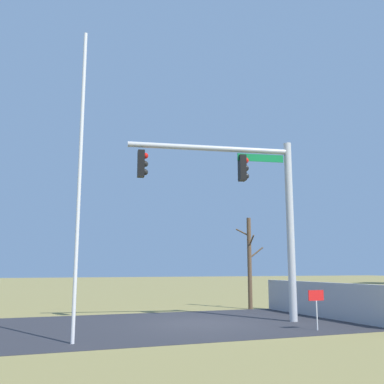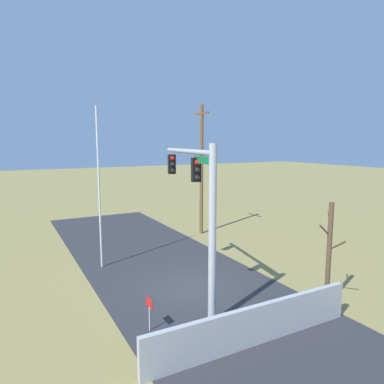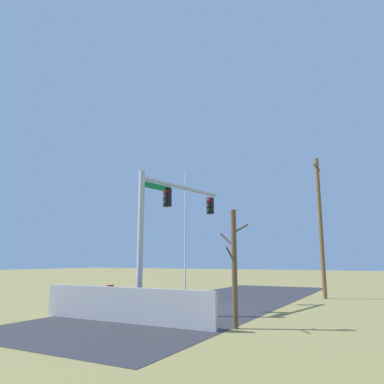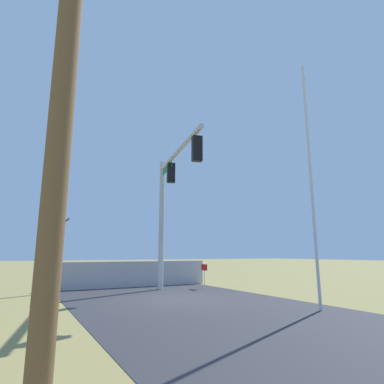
{
  "view_description": "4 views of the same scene",
  "coord_description": "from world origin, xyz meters",
  "px_view_note": "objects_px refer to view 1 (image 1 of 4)",
  "views": [
    {
      "loc": [
        -6.03,
        -14.98,
        1.9
      ],
      "look_at": [
        -0.42,
        -0.34,
        4.58
      ],
      "focal_mm": 41.74,
      "sensor_mm": 36.0,
      "label": 1
    },
    {
      "loc": [
        13.7,
        -7.3,
        6.65
      ],
      "look_at": [
        0.64,
        -0.26,
        4.55
      ],
      "focal_mm": 33.0,
      "sensor_mm": 36.0,
      "label": 2
    },
    {
      "loc": [
        17.14,
        9.21,
        2.41
      ],
      "look_at": [
        0.49,
        0.34,
        5.94
      ],
      "focal_mm": 34.3,
      "sensor_mm": 36.0,
      "label": 3
    },
    {
      "loc": [
        -11.81,
        5.62,
        1.76
      ],
      "look_at": [
        -0.52,
        -0.58,
        4.29
      ],
      "focal_mm": 29.46,
      "sensor_mm": 36.0,
      "label": 4
    }
  ],
  "objects_px": {
    "flagpole": "(79,180)",
    "bare_tree": "(250,262)",
    "open_sign": "(316,300)",
    "signal_mast": "(249,195)"
  },
  "relations": [
    {
      "from": "flagpole",
      "to": "bare_tree",
      "type": "distance_m",
      "value": 11.5
    },
    {
      "from": "bare_tree",
      "to": "open_sign",
      "type": "bearing_deg",
      "value": -102.16
    },
    {
      "from": "bare_tree",
      "to": "open_sign",
      "type": "height_order",
      "value": "bare_tree"
    },
    {
      "from": "signal_mast",
      "to": "flagpole",
      "type": "relative_size",
      "value": 0.78
    },
    {
      "from": "signal_mast",
      "to": "bare_tree",
      "type": "relative_size",
      "value": 1.54
    },
    {
      "from": "signal_mast",
      "to": "open_sign",
      "type": "relative_size",
      "value": 5.42
    },
    {
      "from": "signal_mast",
      "to": "open_sign",
      "type": "height_order",
      "value": "signal_mast"
    },
    {
      "from": "flagpole",
      "to": "signal_mast",
      "type": "bearing_deg",
      "value": 20.1
    },
    {
      "from": "flagpole",
      "to": "open_sign",
      "type": "bearing_deg",
      "value": -1.15
    },
    {
      "from": "bare_tree",
      "to": "open_sign",
      "type": "relative_size",
      "value": 3.52
    }
  ]
}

